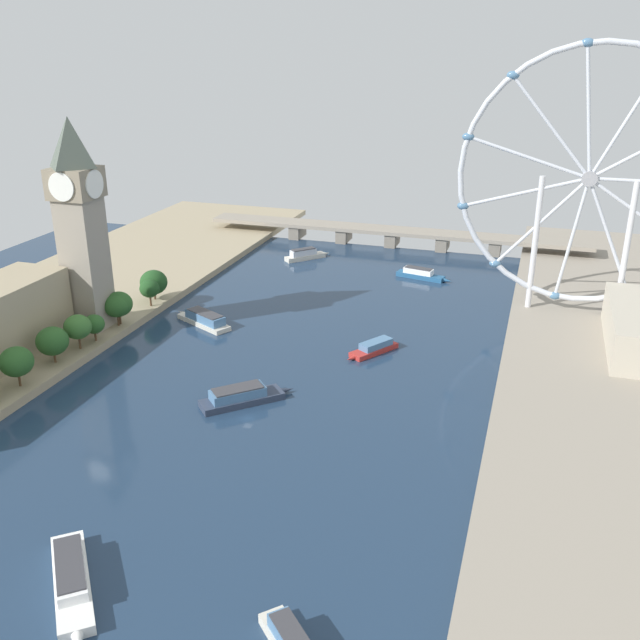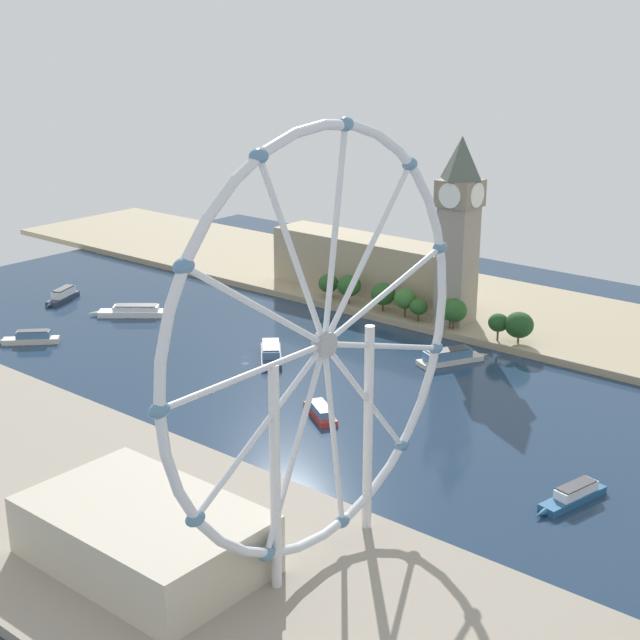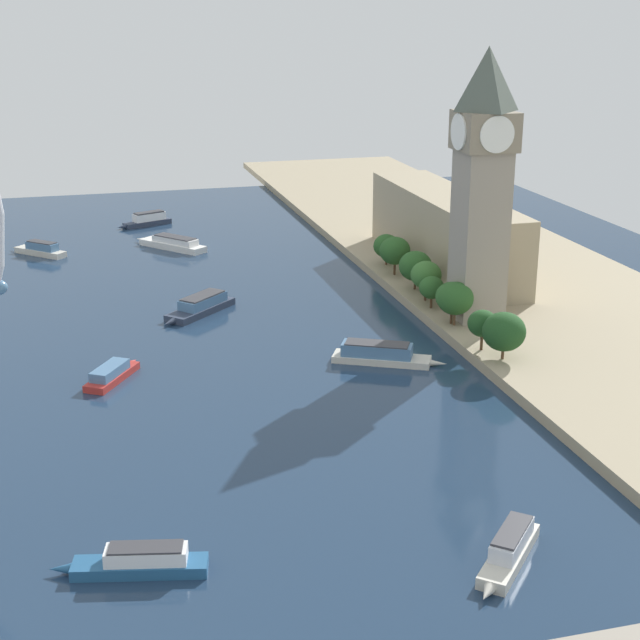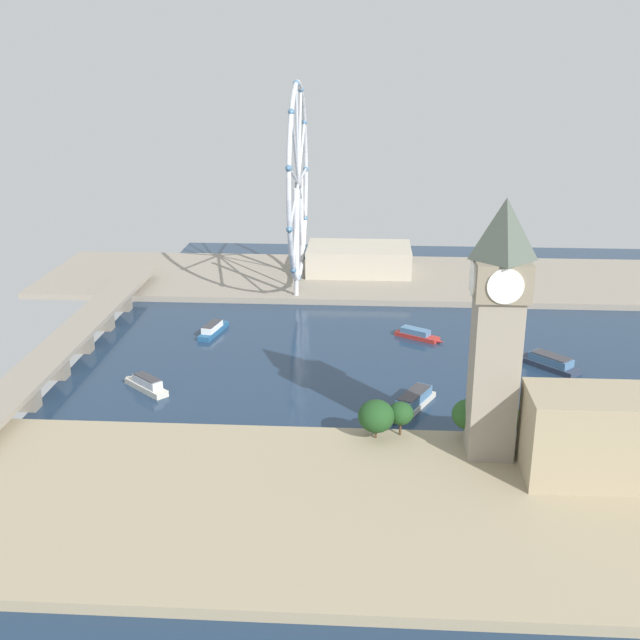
% 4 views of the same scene
% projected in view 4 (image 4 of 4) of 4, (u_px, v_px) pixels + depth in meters
% --- Properties ---
extents(ground_plane, '(400.25, 400.25, 0.00)m').
position_uv_depth(ground_plane, '(566.00, 362.00, 318.10)').
color(ground_plane, '#1E334C').
extents(riverbank_right, '(90.00, 520.00, 3.00)m').
position_uv_depth(riverbank_right, '(516.00, 281.00, 426.27)').
color(riverbank_right, gray).
rests_on(riverbank_right, ground_plane).
extents(clock_tower, '(16.69, 16.69, 79.02)m').
position_uv_depth(clock_tower, '(497.00, 327.00, 227.33)').
color(clock_tower, gray).
rests_on(clock_tower, riverbank_left).
extents(tree_row_embankment, '(12.88, 109.58, 13.40)m').
position_uv_depth(tree_row_embankment, '(523.00, 418.00, 245.03)').
color(tree_row_embankment, '#513823').
rests_on(tree_row_embankment, riverbank_left).
extents(ferris_wheel, '(101.35, 3.20, 104.42)m').
position_uv_depth(ferris_wheel, '(298.00, 184.00, 394.99)').
color(ferris_wheel, silver).
rests_on(ferris_wheel, riverbank_right).
extents(riverside_hall, '(36.75, 57.47, 14.72)m').
position_uv_depth(riverside_hall, '(359.00, 259.00, 436.45)').
color(riverside_hall, '#BCB29E').
rests_on(riverside_hall, riverbank_right).
extents(river_bridge, '(212.25, 16.03, 9.19)m').
position_uv_depth(river_bridge, '(74.00, 336.00, 327.75)').
color(river_bridge, gray).
rests_on(river_bridge, ground_plane).
extents(tour_boat_0, '(29.75, 18.47, 5.55)m').
position_uv_depth(tour_boat_0, '(413.00, 401.00, 277.12)').
color(tour_boat_0, beige).
rests_on(tour_boat_0, ground_plane).
extents(tour_boat_1, '(27.46, 10.34, 5.12)m').
position_uv_depth(tour_boat_1, '(213.00, 329.00, 350.43)').
color(tour_boat_1, '#235684').
rests_on(tour_boat_1, ground_plane).
extents(tour_boat_5, '(15.61, 21.69, 4.33)m').
position_uv_depth(tour_boat_5, '(417.00, 334.00, 344.47)').
color(tour_boat_5, '#B22D28').
rests_on(tour_boat_5, ground_plane).
extents(tour_boat_6, '(25.91, 25.01, 5.62)m').
position_uv_depth(tour_boat_6, '(548.00, 362.00, 312.52)').
color(tour_boat_6, '#2D384C').
rests_on(tour_boat_6, ground_plane).
extents(tour_boat_7, '(19.97, 21.64, 5.77)m').
position_uv_depth(tour_boat_7, '(146.00, 384.00, 291.49)').
color(tour_boat_7, beige).
rests_on(tour_boat_7, ground_plane).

